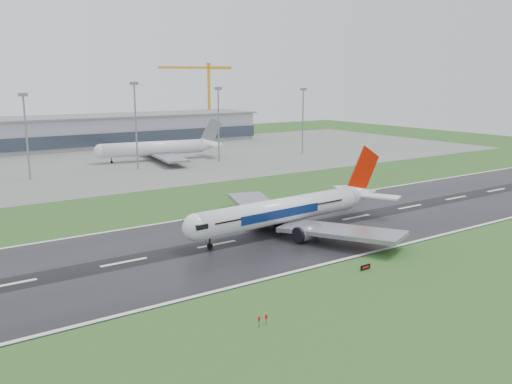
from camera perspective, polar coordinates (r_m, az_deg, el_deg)
ground at (r=111.00m, az=-4.25°, el=-5.66°), size 520.00×520.00×0.00m
runway at (r=110.99m, az=-4.25°, el=-5.64°), size 400.00×45.00×0.10m
apron at (r=225.80m, az=-20.21°, el=2.65°), size 400.00×130.00×0.08m
terminal at (r=283.20m, az=-23.28°, el=5.67°), size 240.00×36.00×15.00m
main_airliner at (r=119.55m, az=4.04°, el=-0.19°), size 60.12×57.60×16.73m
parked_airliner at (r=230.38m, az=-10.44°, el=5.46°), size 63.92×60.57×16.73m
tower_crane at (r=333.93m, az=-5.07°, el=9.89°), size 43.14×17.12×44.27m
runway_sign at (r=98.15m, az=11.69°, el=-7.95°), size 2.31×0.63×1.04m
floodmast_2 at (r=196.35m, az=-23.44°, el=5.27°), size 0.64×0.64×28.28m
floodmast_3 at (r=206.80m, az=-12.79°, el=6.74°), size 0.64×0.64×31.87m
floodmast_4 at (r=222.38m, az=-4.05°, el=7.06°), size 0.64×0.64×29.73m
floodmast_5 at (r=247.74m, az=5.06°, el=7.46°), size 0.64×0.64×29.08m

